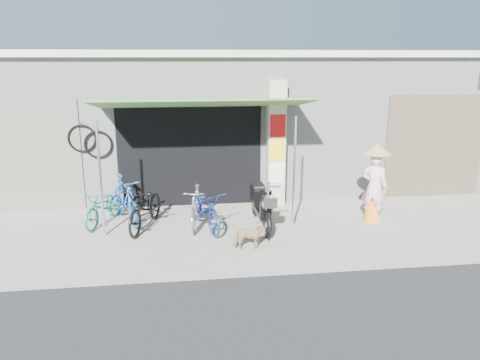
{
  "coord_description": "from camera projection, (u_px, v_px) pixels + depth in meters",
  "views": [
    {
      "loc": [
        -1.42,
        -8.42,
        3.49
      ],
      "look_at": [
        -0.2,
        1.0,
        1.0
      ],
      "focal_mm": 35.0,
      "sensor_mm": 36.0,
      "label": 1
    }
  ],
  "objects": [
    {
      "name": "neighbour_right",
      "position": [
        434.0,
        146.0,
        11.91
      ],
      "size": [
        2.6,
        0.06,
        2.6
      ],
      "primitive_type": "cube",
      "color": "brown",
      "rests_on": "ground"
    },
    {
      "name": "moped",
      "position": [
        261.0,
        204.0,
        9.91
      ],
      "size": [
        0.53,
        1.88,
        1.06
      ],
      "rotation": [
        0.0,
        0.0,
        0.02
      ],
      "color": "black",
      "rests_on": "ground"
    },
    {
      "name": "bike_blue",
      "position": [
        125.0,
        199.0,
        10.17
      ],
      "size": [
        1.1,
        1.75,
        1.02
      ],
      "primitive_type": "imported",
      "rotation": [
        0.0,
        0.0,
        0.4
      ],
      "color": "#225A9E",
      "rests_on": "ground"
    },
    {
      "name": "bike_black",
      "position": [
        146.0,
        207.0,
        9.77
      ],
      "size": [
        1.09,
        1.86,
        0.92
      ],
      "primitive_type": "imported",
      "rotation": [
        0.0,
        0.0,
        -0.29
      ],
      "color": "black",
      "rests_on": "ground"
    },
    {
      "name": "bike_teal",
      "position": [
        104.0,
        206.0,
        10.03
      ],
      "size": [
        1.03,
        1.6,
        0.79
      ],
      "primitive_type": "imported",
      "rotation": [
        0.0,
        0.0,
        -0.36
      ],
      "color": "#1B7B78",
      "rests_on": "ground"
    },
    {
      "name": "bike_navy",
      "position": [
        206.0,
        209.0,
        9.76
      ],
      "size": [
        1.01,
        1.72,
        0.85
      ],
      "primitive_type": "imported",
      "rotation": [
        0.0,
        0.0,
        0.29
      ],
      "color": "navy",
      "rests_on": "ground"
    },
    {
      "name": "shop_pillar",
      "position": [
        276.0,
        143.0,
        11.21
      ],
      "size": [
        0.42,
        0.44,
        3.0
      ],
      "color": "#BAB19F",
      "rests_on": "ground"
    },
    {
      "name": "nun",
      "position": [
        375.0,
        183.0,
        10.1
      ],
      "size": [
        0.67,
        0.65,
        1.73
      ],
      "rotation": [
        0.0,
        0.0,
        2.43
      ],
      "color": "#F3A4B3",
      "rests_on": "ground"
    },
    {
      "name": "ground",
      "position": [
        257.0,
        242.0,
        9.13
      ],
      "size": [
        80.0,
        80.0,
        0.0
      ],
      "primitive_type": "plane",
      "color": "#9D998E",
      "rests_on": "ground"
    },
    {
      "name": "street_dog",
      "position": [
        249.0,
        237.0,
        8.69
      ],
      "size": [
        0.62,
        0.33,
        0.5
      ],
      "primitive_type": "imported",
      "rotation": [
        0.0,
        0.0,
        1.48
      ],
      "color": "#986A50",
      "rests_on": "ground"
    },
    {
      "name": "awning",
      "position": [
        203.0,
        105.0,
        9.95
      ],
      "size": [
        4.6,
        1.88,
        2.72
      ],
      "color": "#416B30",
      "rests_on": "ground"
    },
    {
      "name": "bike_silver",
      "position": [
        196.0,
        207.0,
        9.85
      ],
      "size": [
        0.66,
        1.53,
        0.89
      ],
      "primitive_type": "imported",
      "rotation": [
        0.0,
        0.0,
        -0.17
      ],
      "color": "silver",
      "rests_on": "ground"
    },
    {
      "name": "bicycle_shop",
      "position": [
        229.0,
        117.0,
        13.55
      ],
      "size": [
        12.3,
        5.3,
        3.66
      ],
      "color": "#AAAFA7",
      "rests_on": "ground"
    },
    {
      "name": "neighbour_left",
      "position": [
        23.0,
        157.0,
        10.67
      ],
      "size": [
        2.6,
        0.06,
        2.6
      ],
      "primitive_type": "cube",
      "color": "#6B665B",
      "rests_on": "ground"
    }
  ]
}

